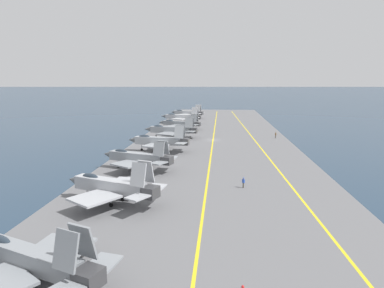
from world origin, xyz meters
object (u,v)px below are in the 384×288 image
object	(u,v)px
parked_jet_nearest	(30,258)
parked_jet_sixth	(180,123)
parked_jet_third	(138,157)
crew_blue_vest	(243,182)
parked_jet_eighth	(187,113)
parked_jet_second	(112,186)
parked_jet_fourth	(159,141)
parked_jet_seventh	(182,117)
parked_jet_fifth	(171,130)
crew_brown_vest	(276,135)

from	to	relation	value
parked_jet_nearest	parked_jet_sixth	size ratio (longest dim) A/B	0.97
parked_jet_nearest	parked_jet_sixth	distance (m)	95.18
parked_jet_nearest	parked_jet_sixth	bearing A→B (deg)	-0.95
parked_jet_nearest	parked_jet_third	world-z (taller)	parked_jet_nearest
crew_blue_vest	parked_jet_eighth	bearing A→B (deg)	10.55
parked_jet_eighth	parked_jet_second	bearing A→B (deg)	-179.94
parked_jet_nearest	parked_jet_eighth	size ratio (longest dim) A/B	0.99
parked_jet_second	crew_blue_vest	size ratio (longest dim) A/B	8.97
parked_jet_fourth	parked_jet_eighth	world-z (taller)	parked_jet_fourth
parked_jet_third	parked_jet_eighth	xyz separation A→B (m)	(93.40, -0.63, 0.13)
parked_jet_seventh	parked_jet_nearest	bearing A→B (deg)	179.98
parked_jet_seventh	parked_jet_eighth	world-z (taller)	parked_jet_seventh
parked_jet_fifth	parked_jet_sixth	distance (m)	18.75
parked_jet_third	parked_jet_eighth	distance (m)	93.40
parked_jet_seventh	crew_blue_vest	size ratio (longest dim) A/B	9.88
parked_jet_third	parked_jet_seventh	world-z (taller)	parked_jet_seventh
parked_jet_eighth	crew_blue_vest	size ratio (longest dim) A/B	9.24
parked_jet_sixth	parked_jet_eighth	size ratio (longest dim) A/B	1.02
parked_jet_second	parked_jet_eighth	distance (m)	111.75
parked_jet_seventh	parked_jet_fourth	bearing A→B (deg)	-178.96
parked_jet_third	parked_jet_fourth	xyz separation A→B (m)	(17.92, -1.02, 0.16)
parked_jet_third	parked_jet_nearest	bearing A→B (deg)	179.91
parked_jet_third	crew_brown_vest	size ratio (longest dim) A/B	8.46
parked_jet_second	parked_jet_fifth	size ratio (longest dim) A/B	0.94
parked_jet_fifth	crew_blue_vest	distance (m)	51.59
parked_jet_seventh	crew_blue_vest	xyz separation A→B (m)	(-84.78, -19.83, -1.69)
parked_jet_nearest	parked_jet_second	world-z (taller)	parked_jet_second
parked_jet_fourth	parked_jet_sixth	size ratio (longest dim) A/B	0.95
crew_brown_vest	parked_jet_eighth	bearing A→B (deg)	31.14
crew_blue_vest	crew_brown_vest	bearing A→B (deg)	-14.41
parked_jet_third	parked_jet_fifth	bearing A→B (deg)	-1.61
parked_jet_fourth	parked_jet_sixth	world-z (taller)	parked_jet_fourth
crew_brown_vest	parked_jet_fifth	bearing A→B (deg)	93.52
parked_jet_sixth	parked_jet_seventh	distance (m)	18.07
parked_jet_fifth	parked_jet_seventh	world-z (taller)	parked_jet_seventh
parked_jet_seventh	parked_jet_eighth	size ratio (longest dim) A/B	1.07
parked_jet_second	parked_jet_sixth	xyz separation A→B (m)	(75.54, -0.76, -0.40)
parked_jet_eighth	parked_jet_fifth	bearing A→B (deg)	-179.53
parked_jet_nearest	parked_jet_sixth	xyz separation A→B (m)	(95.16, -1.57, -0.14)
parked_jet_fourth	crew_brown_vest	size ratio (longest dim) A/B	8.39
parked_jet_nearest	crew_blue_vest	bearing A→B (deg)	-34.99
crew_brown_vest	parked_jet_sixth	bearing A→B (deg)	61.66
parked_jet_fourth	parked_jet_fifth	world-z (taller)	parked_jet_fourth
crew_brown_vest	parked_jet_third	bearing A→B (deg)	141.05
parked_jet_third	crew_blue_vest	world-z (taller)	parked_jet_third
parked_jet_second	parked_jet_fifth	bearing A→B (deg)	-0.33
parked_jet_seventh	crew_brown_vest	distance (m)	47.75
parked_jet_sixth	crew_blue_vest	xyz separation A→B (m)	(-66.78, -18.30, -1.19)
parked_jet_fifth	parked_jet_eighth	world-z (taller)	parked_jet_eighth
parked_jet_third	crew_blue_vest	xyz separation A→B (m)	(-9.59, -19.81, -1.58)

